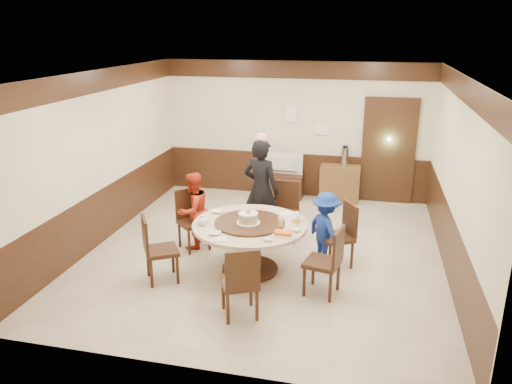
% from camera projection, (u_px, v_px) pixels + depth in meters
% --- Properties ---
extents(room, '(6.00, 6.04, 2.84)m').
position_uv_depth(room, '(266.00, 188.00, 7.70)').
color(room, '#C0AC99').
rests_on(room, ground).
extents(banquet_table, '(1.66, 1.66, 0.78)m').
position_uv_depth(banquet_table, '(250.00, 237.00, 7.24)').
color(banquet_table, black).
rests_on(banquet_table, ground).
extents(chair_0, '(0.61, 0.60, 0.97)m').
position_uv_depth(chair_0, '(337.00, 246.00, 7.49)').
color(chair_0, black).
rests_on(chair_0, ground).
extents(chair_1, '(0.44, 0.45, 0.97)m').
position_uv_depth(chair_1, '(285.00, 221.00, 8.46)').
color(chair_1, black).
rests_on(chair_1, ground).
extents(chair_2, '(0.62, 0.62, 0.97)m').
position_uv_depth(chair_2, '(193.00, 230.00, 8.08)').
color(chair_2, black).
rests_on(chair_2, ground).
extents(chair_3, '(0.61, 0.61, 0.97)m').
position_uv_depth(chair_3, '(160.00, 260.00, 7.04)').
color(chair_3, black).
rests_on(chair_3, ground).
extents(chair_4, '(0.59, 0.59, 0.97)m').
position_uv_depth(chair_4, '(240.00, 294.00, 6.16)').
color(chair_4, black).
rests_on(chair_4, ground).
extents(chair_5, '(0.53, 0.52, 0.97)m').
position_uv_depth(chair_5, '(323.00, 273.00, 6.68)').
color(chair_5, black).
rests_on(chair_5, ground).
extents(person_standing, '(0.73, 0.59, 1.74)m').
position_uv_depth(person_standing, '(261.00, 190.00, 8.26)').
color(person_standing, black).
rests_on(person_standing, ground).
extents(person_red, '(0.70, 0.76, 1.26)m').
position_uv_depth(person_red, '(193.00, 211.00, 8.02)').
color(person_red, '#B22C17').
rests_on(person_red, ground).
extents(person_blue, '(0.81, 0.84, 1.15)m').
position_uv_depth(person_blue, '(326.00, 229.00, 7.42)').
color(person_blue, navy).
rests_on(person_blue, ground).
extents(birthday_cake, '(0.34, 0.34, 0.22)m').
position_uv_depth(birthday_cake, '(248.00, 218.00, 7.09)').
color(birthday_cake, white).
rests_on(birthday_cake, banquet_table).
extents(teapot_left, '(0.17, 0.15, 0.13)m').
position_uv_depth(teapot_left, '(203.00, 221.00, 7.11)').
color(teapot_left, white).
rests_on(teapot_left, banquet_table).
extents(teapot_right, '(0.17, 0.15, 0.13)m').
position_uv_depth(teapot_right, '(297.00, 218.00, 7.22)').
color(teapot_right, white).
rests_on(teapot_right, banquet_table).
extents(bowl_0, '(0.17, 0.17, 0.04)m').
position_uv_depth(bowl_0, '(218.00, 211.00, 7.58)').
color(bowl_0, white).
rests_on(bowl_0, banquet_table).
extents(bowl_1, '(0.13, 0.13, 0.04)m').
position_uv_depth(bowl_1, '(268.00, 239.00, 6.59)').
color(bowl_1, white).
rests_on(bowl_1, banquet_table).
extents(bowl_2, '(0.16, 0.16, 0.04)m').
position_uv_depth(bowl_2, '(215.00, 233.00, 6.78)').
color(bowl_2, white).
rests_on(bowl_2, banquet_table).
extents(bowl_3, '(0.14, 0.14, 0.04)m').
position_uv_depth(bowl_3, '(295.00, 230.00, 6.89)').
color(bowl_3, white).
rests_on(bowl_3, banquet_table).
extents(saucer_near, '(0.18, 0.18, 0.01)m').
position_uv_depth(saucer_near, '(220.00, 239.00, 6.62)').
color(saucer_near, white).
rests_on(saucer_near, banquet_table).
extents(saucer_far, '(0.18, 0.18, 0.01)m').
position_uv_depth(saucer_far, '(286.00, 214.00, 7.53)').
color(saucer_far, white).
rests_on(saucer_far, banquet_table).
extents(shrimp_platter, '(0.30, 0.20, 0.06)m').
position_uv_depth(shrimp_platter, '(283.00, 234.00, 6.74)').
color(shrimp_platter, white).
rests_on(shrimp_platter, banquet_table).
extents(bottle_0, '(0.06, 0.06, 0.16)m').
position_uv_depth(bottle_0, '(280.00, 223.00, 6.99)').
color(bottle_0, silver).
rests_on(bottle_0, banquet_table).
extents(bottle_1, '(0.06, 0.06, 0.16)m').
position_uv_depth(bottle_1, '(297.00, 221.00, 7.07)').
color(bottle_1, silver).
rests_on(bottle_1, banquet_table).
extents(tv_stand, '(0.85, 0.45, 0.50)m').
position_uv_depth(tv_stand, '(283.00, 186.00, 10.54)').
color(tv_stand, black).
rests_on(tv_stand, ground).
extents(television, '(0.80, 0.15, 0.46)m').
position_uv_depth(television, '(283.00, 164.00, 10.39)').
color(television, gray).
rests_on(television, tv_stand).
extents(side_cabinet, '(0.80, 0.40, 0.75)m').
position_uv_depth(side_cabinet, '(340.00, 183.00, 10.28)').
color(side_cabinet, brown).
rests_on(side_cabinet, ground).
extents(thermos, '(0.15, 0.15, 0.38)m').
position_uv_depth(thermos, '(345.00, 157.00, 10.08)').
color(thermos, silver).
rests_on(thermos, side_cabinet).
extents(notice_left, '(0.25, 0.00, 0.35)m').
position_uv_depth(notice_left, '(291.00, 113.00, 10.24)').
color(notice_left, white).
rests_on(notice_left, room).
extents(notice_right, '(0.30, 0.00, 0.22)m').
position_uv_depth(notice_right, '(322.00, 129.00, 10.19)').
color(notice_right, white).
rests_on(notice_right, room).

